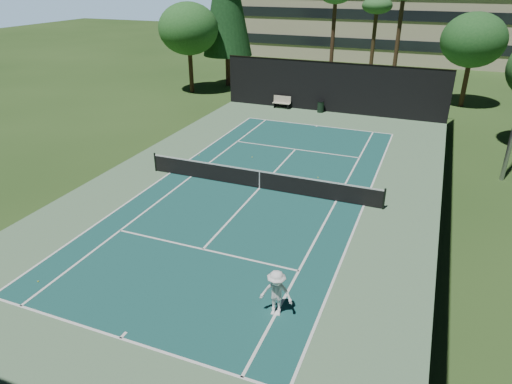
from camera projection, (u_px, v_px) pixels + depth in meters
The scene contains 17 objects.
ground at pixel (259, 188), 24.13m from camera, with size 160.00×160.00×0.00m, color #29481B.
apron_slab at pixel (259, 188), 24.13m from camera, with size 18.00×32.00×0.01m, color #5A805B.
court_surface at pixel (259, 188), 24.13m from camera, with size 10.97×23.77×0.01m, color #184E4A.
court_lines at pixel (259, 188), 24.13m from camera, with size 11.07×23.87×0.01m.
tennis_net at pixel (259, 179), 23.89m from camera, with size 12.90×0.10×1.10m.
fence at pixel (260, 152), 23.32m from camera, with size 18.04×32.05×4.03m.
player at pixel (276, 293), 14.85m from camera, with size 1.10×0.63×1.70m, color white.
tennis_ball_a at pixel (38, 281), 16.77m from camera, with size 0.06×0.06×0.06m, color #C9D12F.
tennis_ball_b at pixel (252, 157), 28.18m from camera, with size 0.06×0.06×0.06m, color #CFDD32.
tennis_ball_c at pixel (318, 177), 25.36m from camera, with size 0.06×0.06×0.06m, color #C2DF32.
tennis_ball_d at pixel (199, 155), 28.49m from camera, with size 0.07×0.07×0.07m, color #BDDA31.
park_bench at pixel (282, 102), 38.39m from camera, with size 1.50×0.45×1.02m.
trash_bin at pixel (321, 107), 37.24m from camera, with size 0.56×0.56×0.95m.
palm_b at pixel (377, 9), 42.24m from camera, with size 2.80×2.80×8.42m.
decid_tree_a at pixel (474, 40), 36.88m from camera, with size 5.12×5.12×7.62m.
decid_tree_c at pixel (188, 29), 41.41m from camera, with size 5.44×5.44×8.09m.
campus_building at pixel (385, 24), 60.84m from camera, with size 40.50×12.50×8.30m.
Camera 1 is at (7.93, -20.36, 10.24)m, focal length 32.00 mm.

